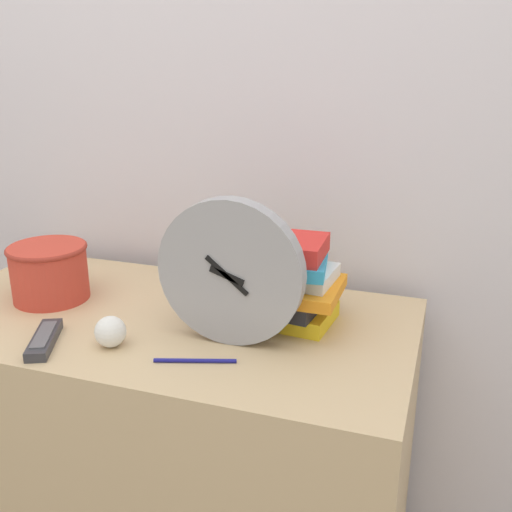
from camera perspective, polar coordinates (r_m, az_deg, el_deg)
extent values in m
cube|color=silver|center=(1.56, -3.47, 14.44)|extent=(6.00, 0.04, 2.40)
cube|color=tan|center=(1.55, -8.09, -18.67)|extent=(1.10, 0.58, 0.76)
cylinder|color=#99999E|center=(1.17, -2.43, -1.55)|extent=(0.30, 0.04, 0.30)
cylinder|color=silver|center=(1.16, -2.64, -1.74)|extent=(0.26, 0.01, 0.26)
cube|color=black|center=(1.15, -2.76, -1.85)|extent=(0.07, 0.01, 0.03)
cube|color=black|center=(1.15, -2.76, -1.85)|extent=(0.09, 0.01, 0.07)
cylinder|color=black|center=(1.15, -2.76, -1.85)|extent=(0.01, 0.00, 0.01)
cube|color=yellow|center=(1.31, 2.78, -5.35)|extent=(0.22, 0.16, 0.04)
cube|color=#232328|center=(1.30, 1.47, -4.04)|extent=(0.23, 0.16, 0.03)
cube|color=orange|center=(1.28, 2.73, -2.93)|extent=(0.24, 0.17, 0.03)
cube|color=white|center=(1.28, 2.95, -1.57)|extent=(0.21, 0.15, 0.03)
cube|color=#2D9ED1|center=(1.27, 1.95, -0.50)|extent=(0.24, 0.21, 0.03)
cube|color=red|center=(1.26, 1.59, 0.98)|extent=(0.22, 0.15, 0.04)
cylinder|color=#C63D2D|center=(1.48, -19.08, -1.48)|extent=(0.18, 0.18, 0.13)
torus|color=#9F3024|center=(1.47, -19.33, 0.71)|extent=(0.18, 0.18, 0.01)
cube|color=#333338|center=(1.28, -19.51, -7.52)|extent=(0.10, 0.16, 0.02)
cube|color=#59595E|center=(1.28, -19.57, -7.05)|extent=(0.08, 0.12, 0.00)
sphere|color=white|center=(1.23, -13.70, -7.01)|extent=(0.06, 0.06, 0.06)
cylinder|color=navy|center=(1.15, -5.82, -9.89)|extent=(0.15, 0.06, 0.01)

